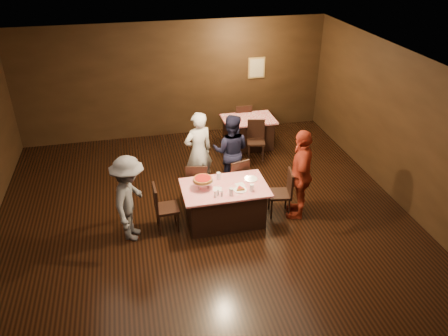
{
  "coord_description": "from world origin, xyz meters",
  "views": [
    {
      "loc": [
        -1.18,
        -5.96,
        5.06
      ],
      "look_at": [
        0.43,
        1.08,
        1.0
      ],
      "focal_mm": 35.0,
      "sensor_mm": 36.0,
      "label": 1
    }
  ],
  "objects_px": {
    "diner_grey_knit": "(130,199)",
    "plate_empty": "(251,179)",
    "diner_white_jacket": "(198,152)",
    "glass_front_right": "(252,188)",
    "chair_far_left": "(197,182)",
    "chair_far_right": "(235,178)",
    "diner_red_shirt": "(301,174)",
    "glass_front_left": "(231,192)",
    "chair_end_right": "(280,193)",
    "chair_back_far": "(242,120)",
    "back_table": "(248,132)",
    "chair_back_near": "(256,141)",
    "chair_end_left": "(167,207)",
    "glass_back": "(219,176)",
    "pizza_stand": "(203,180)",
    "diner_navy_hoodie": "(231,151)",
    "main_table": "(225,204)"
  },
  "relations": [
    {
      "from": "diner_grey_knit",
      "to": "plate_empty",
      "type": "height_order",
      "value": "diner_grey_knit"
    },
    {
      "from": "diner_white_jacket",
      "to": "glass_front_right",
      "type": "relative_size",
      "value": 12.57
    },
    {
      "from": "chair_far_left",
      "to": "chair_far_right",
      "type": "distance_m",
      "value": 0.8
    },
    {
      "from": "diner_red_shirt",
      "to": "plate_empty",
      "type": "bearing_deg",
      "value": -82.52
    },
    {
      "from": "diner_red_shirt",
      "to": "plate_empty",
      "type": "relative_size",
      "value": 7.28
    },
    {
      "from": "glass_front_right",
      "to": "glass_front_left",
      "type": "bearing_deg",
      "value": -172.87
    },
    {
      "from": "chair_end_right",
      "to": "plate_empty",
      "type": "distance_m",
      "value": 0.65
    },
    {
      "from": "chair_back_far",
      "to": "glass_front_left",
      "type": "bearing_deg",
      "value": 75.3
    },
    {
      "from": "chair_back_far",
      "to": "diner_grey_knit",
      "type": "relative_size",
      "value": 0.58
    },
    {
      "from": "chair_far_right",
      "to": "diner_white_jacket",
      "type": "height_order",
      "value": "diner_white_jacket"
    },
    {
      "from": "back_table",
      "to": "chair_back_near",
      "type": "height_order",
      "value": "chair_back_near"
    },
    {
      "from": "chair_end_right",
      "to": "diner_grey_knit",
      "type": "bearing_deg",
      "value": -78.22
    },
    {
      "from": "back_table",
      "to": "chair_end_left",
      "type": "relative_size",
      "value": 1.37
    },
    {
      "from": "chair_far_left",
      "to": "diner_grey_knit",
      "type": "distance_m",
      "value": 1.62
    },
    {
      "from": "chair_end_right",
      "to": "diner_white_jacket",
      "type": "relative_size",
      "value": 0.54
    },
    {
      "from": "chair_far_left",
      "to": "glass_front_right",
      "type": "xyz_separation_m",
      "value": [
        0.85,
        -1.0,
        0.37
      ]
    },
    {
      "from": "diner_white_jacket",
      "to": "diner_grey_knit",
      "type": "xyz_separation_m",
      "value": [
        -1.48,
        -1.41,
        -0.06
      ]
    },
    {
      "from": "chair_far_left",
      "to": "chair_back_far",
      "type": "bearing_deg",
      "value": -109.48
    },
    {
      "from": "glass_front_right",
      "to": "glass_back",
      "type": "distance_m",
      "value": 0.74
    },
    {
      "from": "chair_back_near",
      "to": "chair_back_far",
      "type": "height_order",
      "value": "same"
    },
    {
      "from": "chair_back_near",
      "to": "pizza_stand",
      "type": "height_order",
      "value": "pizza_stand"
    },
    {
      "from": "chair_back_near",
      "to": "diner_grey_knit",
      "type": "distance_m",
      "value": 3.92
    },
    {
      "from": "diner_red_shirt",
      "to": "chair_far_left",
      "type": "bearing_deg",
      "value": -91.76
    },
    {
      "from": "chair_far_left",
      "to": "plate_empty",
      "type": "bearing_deg",
      "value": 158.9
    },
    {
      "from": "diner_white_jacket",
      "to": "glass_front_right",
      "type": "bearing_deg",
      "value": 95.92
    },
    {
      "from": "chair_far_right",
      "to": "pizza_stand",
      "type": "distance_m",
      "value": 1.16
    },
    {
      "from": "back_table",
      "to": "diner_navy_hoodie",
      "type": "height_order",
      "value": "diner_navy_hoodie"
    },
    {
      "from": "chair_back_far",
      "to": "diner_navy_hoodie",
      "type": "xyz_separation_m",
      "value": [
        -0.88,
        -2.35,
        0.35
      ]
    },
    {
      "from": "chair_back_near",
      "to": "diner_navy_hoodie",
      "type": "bearing_deg",
      "value": -116.52
    },
    {
      "from": "pizza_stand",
      "to": "glass_back",
      "type": "xyz_separation_m",
      "value": [
        0.35,
        0.25,
        -0.11
      ]
    },
    {
      "from": "main_table",
      "to": "diner_white_jacket",
      "type": "bearing_deg",
      "value": 101.28
    },
    {
      "from": "chair_far_left",
      "to": "glass_back",
      "type": "xyz_separation_m",
      "value": [
        0.35,
        -0.45,
        0.37
      ]
    },
    {
      "from": "pizza_stand",
      "to": "glass_back",
      "type": "distance_m",
      "value": 0.44
    },
    {
      "from": "diner_red_shirt",
      "to": "glass_front_left",
      "type": "height_order",
      "value": "diner_red_shirt"
    },
    {
      "from": "diner_grey_knit",
      "to": "glass_front_right",
      "type": "bearing_deg",
      "value": -76.87
    },
    {
      "from": "diner_navy_hoodie",
      "to": "chair_back_far",
      "type": "bearing_deg",
      "value": -90.37
    },
    {
      "from": "chair_far_left",
      "to": "diner_grey_knit",
      "type": "bearing_deg",
      "value": 43.59
    },
    {
      "from": "chair_end_left",
      "to": "diner_white_jacket",
      "type": "distance_m",
      "value": 1.61
    },
    {
      "from": "pizza_stand",
      "to": "glass_front_left",
      "type": "bearing_deg",
      "value": -37.87
    },
    {
      "from": "main_table",
      "to": "chair_back_near",
      "type": "bearing_deg",
      "value": 60.7
    },
    {
      "from": "diner_grey_knit",
      "to": "pizza_stand",
      "type": "xyz_separation_m",
      "value": [
        1.34,
        0.15,
        0.13
      ]
    },
    {
      "from": "back_table",
      "to": "glass_front_left",
      "type": "xyz_separation_m",
      "value": [
        -1.26,
        -3.34,
        0.46
      ]
    },
    {
      "from": "chair_end_left",
      "to": "chair_back_near",
      "type": "distance_m",
      "value": 3.36
    },
    {
      "from": "chair_back_far",
      "to": "chair_back_near",
      "type": "bearing_deg",
      "value": 93.08
    },
    {
      "from": "back_table",
      "to": "diner_red_shirt",
      "type": "distance_m",
      "value": 3.18
    },
    {
      "from": "diner_white_jacket",
      "to": "chair_far_right",
      "type": "bearing_deg",
      "value": 121.04
    },
    {
      "from": "chair_back_far",
      "to": "glass_front_left",
      "type": "relative_size",
      "value": 6.79
    },
    {
      "from": "diner_navy_hoodie",
      "to": "diner_red_shirt",
      "type": "bearing_deg",
      "value": 146.54
    },
    {
      "from": "diner_red_shirt",
      "to": "diner_white_jacket",
      "type": "bearing_deg",
      "value": -106.6
    },
    {
      "from": "diner_grey_knit",
      "to": "glass_front_right",
      "type": "relative_size",
      "value": 11.72
    }
  ]
}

